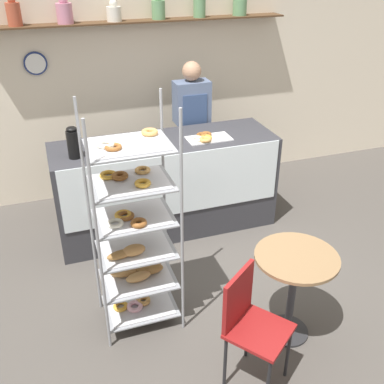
{
  "coord_description": "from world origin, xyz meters",
  "views": [
    {
      "loc": [
        -1.12,
        -2.79,
        2.74
      ],
      "look_at": [
        0.0,
        0.46,
        0.87
      ],
      "focal_mm": 42.0,
      "sensor_mm": 36.0,
      "label": 1
    }
  ],
  "objects_px": {
    "cafe_chair": "(249,318)",
    "pastry_rack": "(135,237)",
    "coffee_carafe": "(73,143)",
    "donut_tray_counter": "(205,138)",
    "cafe_table": "(294,277)",
    "person_worker": "(192,128)"
  },
  "relations": [
    {
      "from": "cafe_table",
      "to": "cafe_chair",
      "type": "bearing_deg",
      "value": -151.79
    },
    {
      "from": "cafe_table",
      "to": "coffee_carafe",
      "type": "height_order",
      "value": "coffee_carafe"
    },
    {
      "from": "coffee_carafe",
      "to": "pastry_rack",
      "type": "bearing_deg",
      "value": -75.9
    },
    {
      "from": "cafe_table",
      "to": "donut_tray_counter",
      "type": "bearing_deg",
      "value": 92.33
    },
    {
      "from": "donut_tray_counter",
      "to": "coffee_carafe",
      "type": "bearing_deg",
      "value": -179.13
    },
    {
      "from": "person_worker",
      "to": "donut_tray_counter",
      "type": "relative_size",
      "value": 3.72
    },
    {
      "from": "pastry_rack",
      "to": "cafe_table",
      "type": "height_order",
      "value": "pastry_rack"
    },
    {
      "from": "pastry_rack",
      "to": "person_worker",
      "type": "xyz_separation_m",
      "value": [
        1.08,
        1.8,
        0.11
      ]
    },
    {
      "from": "person_worker",
      "to": "coffee_carafe",
      "type": "distance_m",
      "value": 1.54
    },
    {
      "from": "pastry_rack",
      "to": "coffee_carafe",
      "type": "height_order",
      "value": "pastry_rack"
    },
    {
      "from": "cafe_chair",
      "to": "coffee_carafe",
      "type": "distance_m",
      "value": 2.25
    },
    {
      "from": "pastry_rack",
      "to": "donut_tray_counter",
      "type": "relative_size",
      "value": 4.14
    },
    {
      "from": "cafe_chair",
      "to": "cafe_table",
      "type": "bearing_deg",
      "value": -8.51
    },
    {
      "from": "cafe_table",
      "to": "donut_tray_counter",
      "type": "xyz_separation_m",
      "value": [
        -0.07,
        1.73,
        0.48
      ]
    },
    {
      "from": "pastry_rack",
      "to": "cafe_table",
      "type": "xyz_separation_m",
      "value": [
        1.08,
        -0.55,
        -0.25
      ]
    },
    {
      "from": "cafe_table",
      "to": "cafe_chair",
      "type": "height_order",
      "value": "cafe_chair"
    },
    {
      "from": "pastry_rack",
      "to": "person_worker",
      "type": "relative_size",
      "value": 1.11
    },
    {
      "from": "person_worker",
      "to": "donut_tray_counter",
      "type": "xyz_separation_m",
      "value": [
        -0.07,
        -0.62,
        0.12
      ]
    },
    {
      "from": "person_worker",
      "to": "cafe_chair",
      "type": "distance_m",
      "value": 2.7
    },
    {
      "from": "cafe_chair",
      "to": "pastry_rack",
      "type": "bearing_deg",
      "value": 88.5
    },
    {
      "from": "pastry_rack",
      "to": "cafe_chair",
      "type": "distance_m",
      "value": 1.04
    },
    {
      "from": "coffee_carafe",
      "to": "donut_tray_counter",
      "type": "distance_m",
      "value": 1.31
    }
  ]
}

